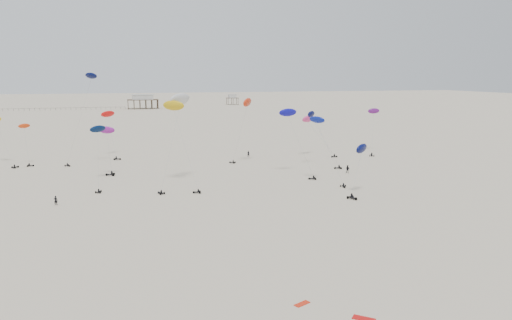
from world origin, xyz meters
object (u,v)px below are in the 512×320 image
object	(u,v)px
rig_6	(319,130)
spectator_0	(56,205)
pavilion_small	(232,100)
pavilion_main	(143,103)
rig_0	(322,133)
rig_3	(359,161)

from	to	relation	value
rig_6	spectator_0	size ratio (longest dim) A/B	7.36
pavilion_small	rig_6	distance (m)	267.67
pavilion_small	pavilion_main	bearing A→B (deg)	-156.80
pavilion_main	rig_0	bearing A→B (deg)	-83.83
pavilion_small	spectator_0	world-z (taller)	pavilion_small
pavilion_small	rig_6	bearing A→B (deg)	-97.68
rig_3	pavilion_small	bearing A→B (deg)	-116.32
rig_6	rig_3	bearing A→B (deg)	177.24
rig_6	spectator_0	world-z (taller)	rig_6
rig_3	rig_6	world-z (taller)	rig_6
rig_0	spectator_0	bearing A→B (deg)	15.02
pavilion_small	rig_3	world-z (taller)	rig_3
rig_6	spectator_0	bearing A→B (deg)	117.04
rig_6	pavilion_small	bearing A→B (deg)	-2.64
pavilion_main	spectator_0	size ratio (longest dim) A/B	10.23
rig_6	rig_0	bearing A→B (deg)	164.65
pavilion_main	rig_6	bearing A→B (deg)	-81.72
rig_0	rig_3	xyz separation A→B (m)	(2.53, -12.92, -4.13)
pavilion_main	rig_6	xyz separation A→B (m)	(34.22, -235.20, 5.16)
rig_0	spectator_0	world-z (taller)	rig_0
rig_6	spectator_0	distance (m)	67.01
rig_0	pavilion_main	bearing A→B (deg)	-75.62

